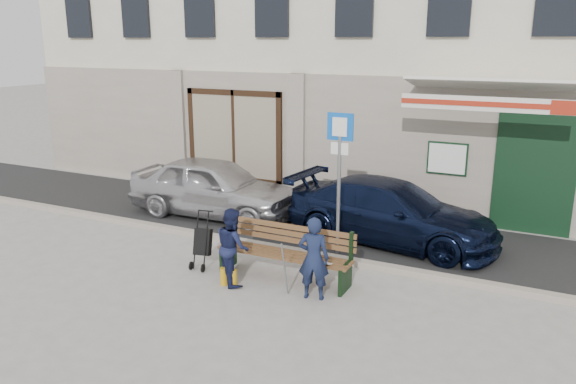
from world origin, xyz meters
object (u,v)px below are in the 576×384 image
Objects in this scene: car_silver at (214,187)px; parking_sign at (339,161)px; man at (314,258)px; woman at (233,246)px; bench at (282,253)px; car_navy at (391,212)px; stroller at (203,243)px.

parking_sign is at bearing -107.96° from car_silver.
parking_sign reaches higher than man.
parking_sign reaches higher than woman.
woman is at bearing -140.89° from bench.
man is 1.03× the size of woman.
car_silver is 0.94× the size of car_navy.
man is (0.80, -0.47, 0.22)m from bench.
parking_sign reaches higher than car_navy.
bench is at bearing -3.65° from stroller.
car_silver is at bearing 140.15° from bench.
man is at bearing 179.95° from car_navy.
man is at bearing -17.77° from stroller.
parking_sign is at bearing -76.57° from woman.
woman is (-0.65, -0.53, 0.20)m from bench.
car_navy is at bearing -110.10° from man.
car_navy is at bearing -90.15° from car_silver.
car_navy is 1.59× the size of parking_sign.
car_silver is 1.69× the size of bench.
parking_sign is 2.07m from bench.
man is at bearing -135.72° from woman.
parking_sign reaches higher than car_silver.
car_navy is 3.19× the size of man.
woman is 0.94m from stroller.
parking_sign is 2.91m from stroller.
stroller reaches higher than bench.
car_navy is 1.80× the size of bench.
man is 1.30× the size of stroller.
car_navy is (4.20, 0.09, -0.06)m from car_silver.
woman reaches higher than bench.
parking_sign is at bearing -93.13° from man.
woman is (2.38, -3.06, -0.03)m from car_silver.
car_silver is 3.90× the size of stroller.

